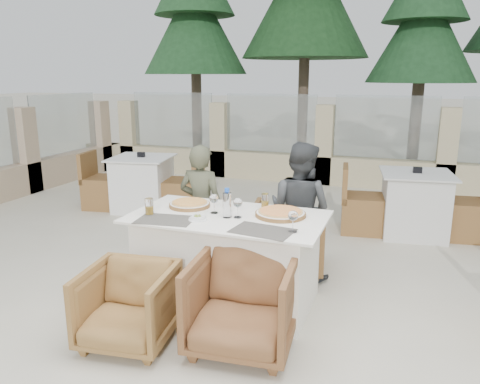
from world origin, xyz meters
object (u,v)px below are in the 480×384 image
(diner_left, at_px, (201,207))
(wine_glass_corner, at_px, (293,220))
(water_bottle, at_px, (227,203))
(armchair_near_left, at_px, (128,306))
(bg_table_a, at_px, (143,183))
(pizza_left, at_px, (190,204))
(dining_table, at_px, (228,259))
(diner_right, at_px, (300,211))
(armchair_far_left, at_px, (207,239))
(armchair_far_right, at_px, (288,238))
(armchair_near_right, at_px, (243,304))
(pizza_right, at_px, (280,213))
(wine_glass_near, at_px, (238,207))
(wine_glass_centre, at_px, (214,203))
(beer_glass_left, at_px, (149,207))
(beer_glass_right, at_px, (265,201))
(olive_dish, at_px, (198,218))
(bg_table_b, at_px, (414,204))

(diner_left, bearing_deg, wine_glass_corner, 143.86)
(water_bottle, relative_size, diner_left, 0.19)
(armchair_near_left, height_order, bg_table_a, bg_table_a)
(water_bottle, bearing_deg, pizza_left, 156.63)
(dining_table, bearing_deg, diner_right, 59.13)
(armchair_far_left, bearing_deg, pizza_left, 107.69)
(armchair_far_right, bearing_deg, dining_table, 60.05)
(pizza_left, relative_size, armchair_near_right, 0.49)
(pizza_right, height_order, wine_glass_near, wine_glass_near)
(armchair_far_left, bearing_deg, wine_glass_centre, 132.00)
(diner_left, distance_m, diner_right, 0.97)
(pizza_left, height_order, armchair_far_right, pizza_left)
(armchair_far_left, height_order, diner_right, diner_right)
(beer_glass_left, bearing_deg, armchair_far_right, 47.84)
(armchair_near_left, bearing_deg, wine_glass_near, 49.12)
(pizza_right, height_order, wine_glass_centre, wine_glass_centre)
(beer_glass_right, relative_size, bg_table_a, 0.08)
(armchair_near_left, distance_m, diner_left, 1.49)
(dining_table, relative_size, armchair_near_right, 2.18)
(dining_table, xyz_separation_m, wine_glass_near, (0.10, -0.02, 0.48))
(beer_glass_right, height_order, bg_table_a, beer_glass_right)
(armchair_far_left, height_order, armchair_near_left, armchair_far_left)
(wine_glass_centre, bearing_deg, pizza_right, 11.20)
(olive_dish, xyz_separation_m, armchair_far_right, (0.49, 1.04, -0.46))
(pizza_right, relative_size, water_bottle, 1.71)
(armchair_near_left, relative_size, bg_table_b, 0.39)
(armchair_near_right, bearing_deg, bg_table_b, 64.10)
(armchair_far_right, height_order, armchair_near_left, armchair_far_right)
(wine_glass_near, bearing_deg, dining_table, 165.76)
(diner_right, xyz_separation_m, bg_table_a, (-2.63, 1.50, -0.27))
(olive_dish, relative_size, armchair_far_left, 0.16)
(beer_glass_right, height_order, diner_right, diner_right)
(diner_left, bearing_deg, armchair_far_right, -164.05)
(beer_glass_right, bearing_deg, pizza_left, -164.48)
(wine_glass_near, height_order, diner_left, diner_left)
(beer_glass_left, distance_m, armchair_far_right, 1.48)
(pizza_right, distance_m, beer_glass_left, 1.09)
(pizza_left, relative_size, armchair_far_left, 0.53)
(wine_glass_near, height_order, bg_table_a, wine_glass_near)
(dining_table, distance_m, olive_dish, 0.49)
(wine_glass_near, bearing_deg, beer_glass_right, 69.52)
(beer_glass_right, xyz_separation_m, diner_left, (-0.74, 0.29, -0.21))
(armchair_near_left, xyz_separation_m, diner_left, (-0.08, 1.45, 0.34))
(wine_glass_near, bearing_deg, wine_glass_centre, 166.89)
(olive_dish, distance_m, bg_table_a, 3.19)
(wine_glass_corner, distance_m, beer_glass_right, 0.66)
(water_bottle, relative_size, armchair_far_right, 0.33)
(beer_glass_right, height_order, diner_left, diner_left)
(wine_glass_centre, height_order, armchair_far_left, wine_glass_centre)
(diner_left, height_order, bg_table_a, diner_left)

